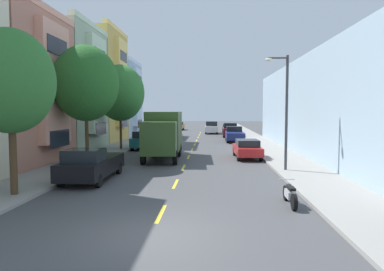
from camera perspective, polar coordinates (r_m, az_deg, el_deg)
The scene contains 23 objects.
ground_plane at distance 40.17m, azimuth 0.64°, elevation -1.07°, with size 160.00×160.00×0.00m, color #424244.
sidewalk_left at distance 39.15m, azimuth -9.93°, elevation -1.16°, with size 3.20×120.00×0.14m, color gray.
sidewalk_right at distance 38.51m, azimuth 11.12°, elevation -1.26°, with size 3.20×120.00×0.14m, color gray.
lane_centerline_dashes at distance 34.71m, azimuth 0.24°, elevation -1.87°, with size 0.14×47.20×0.01m.
townhouse_third_sage at distance 35.21m, azimuth -25.21°, elevation 6.71°, with size 13.16×8.42×11.32m.
townhouse_fourth_mustard at distance 42.79m, azimuth -18.98°, elevation 7.36°, with size 11.91×8.42×12.83m.
townhouse_fifth_powder_blue at distance 51.02m, azimuth -15.95°, elevation 5.52°, with size 13.18×8.42×10.46m.
apartment_block_opposite at distance 32.27m, azimuth 24.96°, elevation 4.23°, with size 10.00×36.00×7.80m, color #9EB7CC.
street_tree_nearest at distance 16.16m, azimuth -27.40°, elevation 7.81°, with size 3.53×3.53×6.78m.
street_tree_second at distance 24.02m, azimuth -16.86°, elevation 8.11°, with size 4.23×4.23×7.69m.
street_tree_third at distance 32.24m, azimuth -11.58°, elevation 6.79°, with size 4.32×4.32×7.55m.
street_lamp at distance 21.04m, azimuth 14.71°, elevation 5.00°, with size 1.35×0.28×6.62m.
delivery_box_truck at distance 26.29m, azimuth -4.63°, elevation 0.49°, with size 2.64×7.42×3.50m.
parked_pickup_silver at distance 50.99m, azimuth -3.60°, elevation 0.95°, with size 2.12×5.34×1.73m.
parked_pickup_teal at distance 33.39m, azimuth -7.59°, elevation -0.72°, with size 2.05×5.32×1.73m.
parked_pickup_navy at distance 40.96m, azimuth 6.92°, elevation 0.16°, with size 2.04×5.31×1.73m.
parked_sedan_red at distance 26.76m, azimuth 8.94°, elevation -2.09°, with size 1.93×4.55×1.43m.
parked_suv_burgundy at distance 48.27m, azimuth 6.20°, elevation 0.95°, with size 2.06×4.84×1.93m.
parked_sedan_charcoal at distance 58.42m, azimuth 5.83°, elevation 1.26°, with size 1.92×4.55×1.43m.
parked_pickup_black at distance 18.82m, azimuth -16.04°, elevation -4.56°, with size 2.01×5.30×1.73m.
parked_hatchback_orange at distance 65.15m, azimuth -2.15°, elevation 1.57°, with size 1.83×4.04×1.50m.
moving_white_sedan at distance 54.96m, azimuth 3.20°, elevation 1.34°, with size 1.95×4.80×1.93m.
parked_motorcycle at distance 14.06m, azimuth 15.60°, elevation -9.19°, with size 0.62×2.05×0.90m.
Camera 1 is at (1.74, -9.97, 3.60)m, focal length 32.84 mm.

